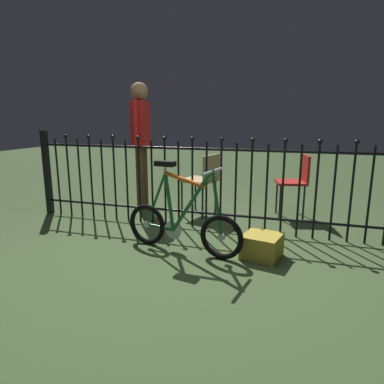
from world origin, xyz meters
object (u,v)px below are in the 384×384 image
(bicycle, at_px, (182,223))
(display_crate, at_px, (262,246))
(chair_tan, at_px, (204,177))
(chair_red, at_px, (297,179))
(person_visitor, at_px, (141,134))

(bicycle, height_order, display_crate, bicycle)
(chair_tan, height_order, display_crate, chair_tan)
(chair_red, bearing_deg, chair_tan, -165.97)
(bicycle, relative_size, chair_red, 1.52)
(bicycle, relative_size, person_visitor, 0.71)
(chair_tan, bearing_deg, person_visitor, 175.19)
(chair_tan, height_order, chair_red, chair_tan)
(person_visitor, bearing_deg, chair_red, 5.82)
(chair_red, bearing_deg, display_crate, -100.26)
(bicycle, distance_m, display_crate, 0.79)
(bicycle, height_order, chair_tan, bicycle)
(person_visitor, distance_m, display_crate, 2.41)
(chair_tan, relative_size, display_crate, 2.47)
(chair_tan, xyz_separation_m, display_crate, (0.90, -1.19, -0.40))
(bicycle, height_order, person_visitor, person_visitor)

